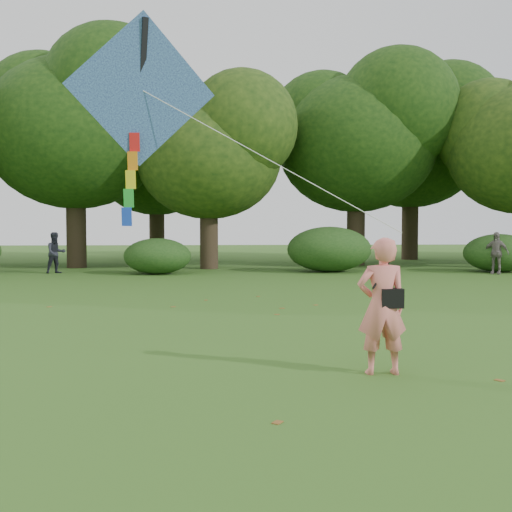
{
  "coord_description": "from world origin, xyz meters",
  "views": [
    {
      "loc": [
        -1.58,
        -8.4,
        2.05
      ],
      "look_at": [
        -0.97,
        2.0,
        1.5
      ],
      "focal_mm": 45.0,
      "sensor_mm": 36.0,
      "label": 1
    }
  ],
  "objects": [
    {
      "name": "ground",
      "position": [
        0.0,
        0.0,
        0.0
      ],
      "size": [
        100.0,
        100.0,
        0.0
      ],
      "primitive_type": "plane",
      "color": "#265114",
      "rests_on": "ground"
    },
    {
      "name": "tree_line",
      "position": [
        1.67,
        22.88,
        5.6
      ],
      "size": [
        54.7,
        15.3,
        9.48
      ],
      "color": "#3A2D1E",
      "rests_on": "ground"
    },
    {
      "name": "flying_kite",
      "position": [
        -2.65,
        0.67,
        3.83
      ],
      "size": [
        4.53,
        1.0,
        3.03
      ],
      "color": "#24499E",
      "rests_on": "ground"
    },
    {
      "name": "fallen_leaves",
      "position": [
        -0.72,
        4.79,
        0.01
      ],
      "size": [
        7.91,
        11.3,
        0.01
      ],
      "color": "brown",
      "rests_on": "ground"
    },
    {
      "name": "bystander_left",
      "position": [
        -8.11,
        17.69,
        0.83
      ],
      "size": [
        1.02,
        0.97,
        1.66
      ],
      "primitive_type": "imported",
      "rotation": [
        0.0,
        0.0,
        0.59
      ],
      "color": "#23252F",
      "rests_on": "ground"
    },
    {
      "name": "shrub_band",
      "position": [
        -0.72,
        17.6,
        0.86
      ],
      "size": [
        39.15,
        3.22,
        1.88
      ],
      "color": "#264919",
      "rests_on": "ground"
    },
    {
      "name": "bystander_right",
      "position": [
        9.4,
        16.36,
        0.84
      ],
      "size": [
        1.03,
        0.91,
        1.67
      ],
      "primitive_type": "imported",
      "rotation": [
        0.0,
        0.0,
        -0.63
      ],
      "color": "gray",
      "rests_on": "ground"
    },
    {
      "name": "crossbody_bag",
      "position": [
        0.72,
        0.02,
        1.04
      ],
      "size": [
        0.43,
        0.2,
        0.72
      ],
      "color": "black",
      "rests_on": "ground"
    },
    {
      "name": "man_kite_flyer",
      "position": [
        0.61,
        0.05,
        0.92
      ],
      "size": [
        0.68,
        0.45,
        1.85
      ],
      "primitive_type": "imported",
      "rotation": [
        0.0,
        0.0,
        3.16
      ],
      "color": "#ED796F",
      "rests_on": "ground"
    }
  ]
}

